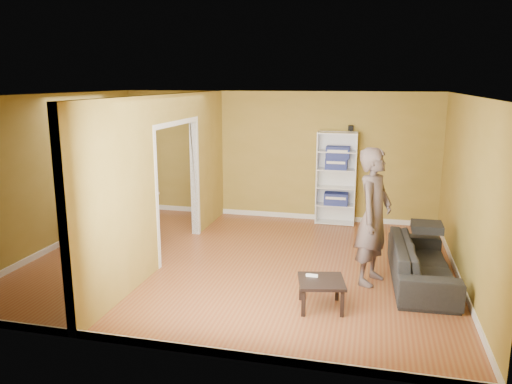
{
  "coord_description": "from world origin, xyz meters",
  "views": [
    {
      "loc": [
        1.98,
        -7.2,
        2.81
      ],
      "look_at": [
        0.2,
        0.2,
        1.1
      ],
      "focal_mm": 35.0,
      "sensor_mm": 36.0,
      "label": 1
    }
  ],
  "objects_px": {
    "sofa": "(422,256)",
    "dining_table": "(115,199)",
    "chair_near": "(99,224)",
    "chair_left": "(77,211)",
    "person": "(374,205)",
    "chair_far": "(136,202)",
    "bookshelf": "(336,178)",
    "coffee_table": "(321,284)"
  },
  "relations": [
    {
      "from": "person",
      "to": "chair_far",
      "type": "relative_size",
      "value": 2.14
    },
    {
      "from": "bookshelf",
      "to": "person",
      "type": "bearing_deg",
      "value": -75.77
    },
    {
      "from": "bookshelf",
      "to": "dining_table",
      "type": "height_order",
      "value": "bookshelf"
    },
    {
      "from": "person",
      "to": "chair_left",
      "type": "height_order",
      "value": "person"
    },
    {
      "from": "coffee_table",
      "to": "sofa",
      "type": "bearing_deg",
      "value": 41.82
    },
    {
      "from": "person",
      "to": "dining_table",
      "type": "height_order",
      "value": "person"
    },
    {
      "from": "sofa",
      "to": "dining_table",
      "type": "relative_size",
      "value": 1.55
    },
    {
      "from": "person",
      "to": "coffee_table",
      "type": "height_order",
      "value": "person"
    },
    {
      "from": "coffee_table",
      "to": "chair_far",
      "type": "relative_size",
      "value": 0.53
    },
    {
      "from": "person",
      "to": "chair_left",
      "type": "distance_m",
      "value": 5.43
    },
    {
      "from": "sofa",
      "to": "chair_left",
      "type": "height_order",
      "value": "chair_left"
    },
    {
      "from": "sofa",
      "to": "chair_near",
      "type": "relative_size",
      "value": 2.22
    },
    {
      "from": "bookshelf",
      "to": "dining_table",
      "type": "bearing_deg",
      "value": -152.33
    },
    {
      "from": "bookshelf",
      "to": "coffee_table",
      "type": "height_order",
      "value": "bookshelf"
    },
    {
      "from": "chair_far",
      "to": "coffee_table",
      "type": "bearing_deg",
      "value": 158.31
    },
    {
      "from": "sofa",
      "to": "chair_far",
      "type": "distance_m",
      "value": 5.32
    },
    {
      "from": "chair_left",
      "to": "person",
      "type": "bearing_deg",
      "value": 79.48
    },
    {
      "from": "dining_table",
      "to": "chair_near",
      "type": "bearing_deg",
      "value": -85.45
    },
    {
      "from": "person",
      "to": "chair_far",
      "type": "distance_m",
      "value": 4.75
    },
    {
      "from": "bookshelf",
      "to": "chair_left",
      "type": "relative_size",
      "value": 1.96
    },
    {
      "from": "sofa",
      "to": "bookshelf",
      "type": "distance_m",
      "value": 3.19
    },
    {
      "from": "chair_near",
      "to": "bookshelf",
      "type": "bearing_deg",
      "value": 48.39
    },
    {
      "from": "dining_table",
      "to": "chair_near",
      "type": "height_order",
      "value": "chair_near"
    },
    {
      "from": "sofa",
      "to": "dining_table",
      "type": "height_order",
      "value": "dining_table"
    },
    {
      "from": "bookshelf",
      "to": "chair_near",
      "type": "distance_m",
      "value": 4.57
    },
    {
      "from": "chair_left",
      "to": "dining_table",
      "type": "bearing_deg",
      "value": 88.88
    },
    {
      "from": "sofa",
      "to": "bookshelf",
      "type": "height_order",
      "value": "bookshelf"
    },
    {
      "from": "bookshelf",
      "to": "sofa",
      "type": "bearing_deg",
      "value": -62.8
    },
    {
      "from": "chair_near",
      "to": "chair_left",
      "type": "bearing_deg",
      "value": 154.89
    },
    {
      "from": "bookshelf",
      "to": "chair_far",
      "type": "height_order",
      "value": "bookshelf"
    },
    {
      "from": "person",
      "to": "chair_left",
      "type": "xyz_separation_m",
      "value": [
        -5.29,
        0.98,
        -0.66
      ]
    },
    {
      "from": "bookshelf",
      "to": "chair_near",
      "type": "relative_size",
      "value": 1.99
    },
    {
      "from": "sofa",
      "to": "person",
      "type": "relative_size",
      "value": 0.9
    },
    {
      "from": "sofa",
      "to": "person",
      "type": "distance_m",
      "value": 1.02
    },
    {
      "from": "chair_near",
      "to": "chair_far",
      "type": "height_order",
      "value": "chair_far"
    },
    {
      "from": "sofa",
      "to": "chair_left",
      "type": "xyz_separation_m",
      "value": [
        -5.99,
        0.84,
        0.08
      ]
    },
    {
      "from": "sofa",
      "to": "chair_far",
      "type": "relative_size",
      "value": 1.94
    },
    {
      "from": "chair_near",
      "to": "chair_far",
      "type": "relative_size",
      "value": 0.87
    },
    {
      "from": "sofa",
      "to": "coffee_table",
      "type": "height_order",
      "value": "sofa"
    },
    {
      "from": "chair_left",
      "to": "chair_near",
      "type": "xyz_separation_m",
      "value": [
        0.83,
        -0.66,
        -0.01
      ]
    },
    {
      "from": "sofa",
      "to": "dining_table",
      "type": "bearing_deg",
      "value": 78.6
    },
    {
      "from": "chair_left",
      "to": "chair_near",
      "type": "bearing_deg",
      "value": 51.67
    }
  ]
}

